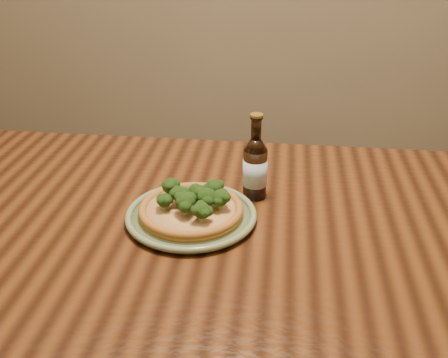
# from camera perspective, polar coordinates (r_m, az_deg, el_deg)

# --- Properties ---
(table) EXTENTS (1.60, 0.90, 0.75)m
(table) POSITION_cam_1_polar(r_m,az_deg,el_deg) (1.14, -2.67, -9.08)
(table) COLOR #47230F
(table) RESTS_ON ground
(plate) EXTENTS (0.28, 0.28, 0.02)m
(plate) POSITION_cam_1_polar(r_m,az_deg,el_deg) (1.10, -3.59, -3.97)
(plate) COLOR #687752
(plate) RESTS_ON table
(pizza) EXTENTS (0.22, 0.22, 0.07)m
(pizza) POSITION_cam_1_polar(r_m,az_deg,el_deg) (1.09, -3.54, -3.10)
(pizza) COLOR #985F22
(pizza) RESTS_ON plate
(beer_bottle) EXTENTS (0.05, 0.05, 0.20)m
(beer_bottle) POSITION_cam_1_polar(r_m,az_deg,el_deg) (1.16, 3.40, 1.29)
(beer_bottle) COLOR black
(beer_bottle) RESTS_ON table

